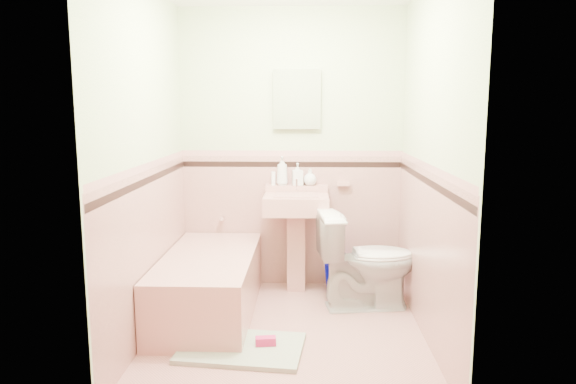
{
  "coord_description": "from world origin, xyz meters",
  "views": [
    {
      "loc": [
        0.14,
        -3.69,
        1.63
      ],
      "look_at": [
        0.0,
        0.25,
        1.0
      ],
      "focal_mm": 33.1,
      "sensor_mm": 36.0,
      "label": 1
    }
  ],
  "objects_px": {
    "medicine_cabinet": "(297,99)",
    "soap_bottle_left": "(282,171)",
    "bathtub": "(209,286)",
    "sink": "(296,244)",
    "soap_bottle_mid": "(298,174)",
    "toilet": "(367,260)",
    "bucket": "(337,276)",
    "shoe": "(266,341)",
    "soap_bottle_right": "(310,177)"
  },
  "relations": [
    {
      "from": "soap_bottle_right",
      "to": "toilet",
      "type": "height_order",
      "value": "soap_bottle_right"
    },
    {
      "from": "bucket",
      "to": "toilet",
      "type": "bearing_deg",
      "value": -63.14
    },
    {
      "from": "sink",
      "to": "bucket",
      "type": "height_order",
      "value": "sink"
    },
    {
      "from": "shoe",
      "to": "bucket",
      "type": "bearing_deg",
      "value": 58.02
    },
    {
      "from": "bucket",
      "to": "shoe",
      "type": "distance_m",
      "value": 1.35
    },
    {
      "from": "soap_bottle_mid",
      "to": "toilet",
      "type": "bearing_deg",
      "value": -42.24
    },
    {
      "from": "bathtub",
      "to": "bucket",
      "type": "xyz_separation_m",
      "value": [
        1.05,
        0.6,
        -0.1
      ]
    },
    {
      "from": "soap_bottle_right",
      "to": "toilet",
      "type": "bearing_deg",
      "value": -48.45
    },
    {
      "from": "soap_bottle_left",
      "to": "shoe",
      "type": "xyz_separation_m",
      "value": [
        -0.05,
        -1.34,
        -1.01
      ]
    },
    {
      "from": "soap_bottle_mid",
      "to": "toilet",
      "type": "distance_m",
      "value": 1.01
    },
    {
      "from": "bathtub",
      "to": "sink",
      "type": "relative_size",
      "value": 1.71
    },
    {
      "from": "soap_bottle_right",
      "to": "sink",
      "type": "bearing_deg",
      "value": -123.69
    },
    {
      "from": "soap_bottle_left",
      "to": "bathtub",
      "type": "bearing_deg",
      "value": -127.72
    },
    {
      "from": "medicine_cabinet",
      "to": "soap_bottle_left",
      "type": "height_order",
      "value": "medicine_cabinet"
    },
    {
      "from": "sink",
      "to": "soap_bottle_mid",
      "type": "bearing_deg",
      "value": 87.61
    },
    {
      "from": "soap_bottle_right",
      "to": "toilet",
      "type": "relative_size",
      "value": 0.19
    },
    {
      "from": "bathtub",
      "to": "soap_bottle_right",
      "type": "distance_m",
      "value": 1.33
    },
    {
      "from": "sink",
      "to": "soap_bottle_right",
      "type": "bearing_deg",
      "value": 56.31
    },
    {
      "from": "sink",
      "to": "shoe",
      "type": "xyz_separation_m",
      "value": [
        -0.18,
        -1.16,
        -0.38
      ]
    },
    {
      "from": "soap_bottle_left",
      "to": "shoe",
      "type": "bearing_deg",
      "value": -92.2
    },
    {
      "from": "soap_bottle_mid",
      "to": "shoe",
      "type": "height_order",
      "value": "soap_bottle_mid"
    },
    {
      "from": "medicine_cabinet",
      "to": "soap_bottle_left",
      "type": "distance_m",
      "value": 0.65
    },
    {
      "from": "medicine_cabinet",
      "to": "toilet",
      "type": "height_order",
      "value": "medicine_cabinet"
    },
    {
      "from": "bathtub",
      "to": "soap_bottle_left",
      "type": "height_order",
      "value": "soap_bottle_left"
    },
    {
      "from": "sink",
      "to": "medicine_cabinet",
      "type": "bearing_deg",
      "value": 90.0
    },
    {
      "from": "soap_bottle_mid",
      "to": "bathtub",
      "type": "bearing_deg",
      "value": -134.08
    },
    {
      "from": "toilet",
      "to": "shoe",
      "type": "distance_m",
      "value": 1.17
    },
    {
      "from": "shoe",
      "to": "soap_bottle_mid",
      "type": "bearing_deg",
      "value": 74.22
    },
    {
      "from": "bucket",
      "to": "shoe",
      "type": "bearing_deg",
      "value": -114.26
    },
    {
      "from": "soap_bottle_mid",
      "to": "medicine_cabinet",
      "type": "bearing_deg",
      "value": 104.06
    },
    {
      "from": "shoe",
      "to": "soap_bottle_left",
      "type": "bearing_deg",
      "value": 80.08
    },
    {
      "from": "soap_bottle_mid",
      "to": "bucket",
      "type": "distance_m",
      "value": 0.99
    },
    {
      "from": "toilet",
      "to": "soap_bottle_right",
      "type": "bearing_deg",
      "value": 33.62
    },
    {
      "from": "bathtub",
      "to": "sink",
      "type": "xyz_separation_m",
      "value": [
        0.68,
        0.53,
        0.21
      ]
    },
    {
      "from": "toilet",
      "to": "sink",
      "type": "bearing_deg",
      "value": 51.61
    },
    {
      "from": "sink",
      "to": "soap_bottle_right",
      "type": "xyz_separation_m",
      "value": [
        0.12,
        0.18,
        0.57
      ]
    },
    {
      "from": "medicine_cabinet",
      "to": "shoe",
      "type": "distance_m",
      "value": 2.14
    },
    {
      "from": "soap_bottle_mid",
      "to": "soap_bottle_right",
      "type": "xyz_separation_m",
      "value": [
        0.11,
        0.0,
        -0.03
      ]
    },
    {
      "from": "bathtub",
      "to": "bucket",
      "type": "bearing_deg",
      "value": 29.77
    },
    {
      "from": "sink",
      "to": "soap_bottle_mid",
      "type": "distance_m",
      "value": 0.63
    },
    {
      "from": "shoe",
      "to": "soap_bottle_right",
      "type": "bearing_deg",
      "value": 69.57
    },
    {
      "from": "medicine_cabinet",
      "to": "shoe",
      "type": "xyz_separation_m",
      "value": [
        -0.18,
        -1.37,
        -1.64
      ]
    },
    {
      "from": "medicine_cabinet",
      "to": "soap_bottle_mid",
      "type": "xyz_separation_m",
      "value": [
        0.01,
        -0.03,
        -0.66
      ]
    },
    {
      "from": "toilet",
      "to": "bucket",
      "type": "height_order",
      "value": "toilet"
    },
    {
      "from": "soap_bottle_left",
      "to": "shoe",
      "type": "relative_size",
      "value": 1.87
    },
    {
      "from": "bathtub",
      "to": "soap_bottle_mid",
      "type": "xyz_separation_m",
      "value": [
        0.69,
        0.71,
        0.81
      ]
    },
    {
      "from": "medicine_cabinet",
      "to": "bucket",
      "type": "relative_size",
      "value": 2.06
    },
    {
      "from": "soap_bottle_mid",
      "to": "shoe",
      "type": "bearing_deg",
      "value": -98.06
    },
    {
      "from": "bucket",
      "to": "shoe",
      "type": "height_order",
      "value": "bucket"
    },
    {
      "from": "bucket",
      "to": "soap_bottle_left",
      "type": "bearing_deg",
      "value": 167.95
    }
  ]
}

